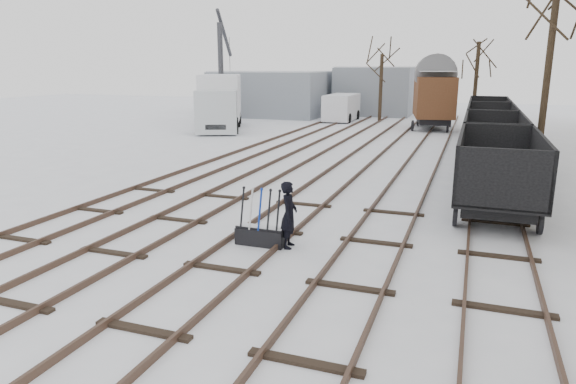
# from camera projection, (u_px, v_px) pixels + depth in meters

# --- Properties ---
(ground) EXTENTS (120.00, 120.00, 0.00)m
(ground) POSITION_uv_depth(u_px,v_px,m) (222.00, 270.00, 11.76)
(ground) COLOR white
(ground) RESTS_ON ground
(tracks) EXTENTS (13.90, 52.00, 0.16)m
(tracks) POSITION_uv_depth(u_px,v_px,m) (354.00, 163.00, 24.23)
(tracks) COLOR black
(tracks) RESTS_ON ground
(shed_left) EXTENTS (10.00, 8.00, 4.10)m
(shed_left) POSITION_uv_depth(u_px,v_px,m) (273.00, 93.00, 48.44)
(shed_left) COLOR gray
(shed_left) RESTS_ON ground
(shed_right) EXTENTS (7.00, 6.00, 4.50)m
(shed_right) POSITION_uv_depth(u_px,v_px,m) (375.00, 91.00, 49.06)
(shed_right) COLOR gray
(shed_right) RESTS_ON ground
(ground_frame) EXTENTS (1.30, 0.43, 1.49)m
(ground_frame) POSITION_uv_depth(u_px,v_px,m) (261.00, 235.00, 13.33)
(ground_frame) COLOR black
(ground_frame) RESTS_ON ground
(worker) EXTENTS (0.50, 0.69, 1.73)m
(worker) POSITION_uv_depth(u_px,v_px,m) (289.00, 215.00, 13.03)
(worker) COLOR black
(worker) RESTS_ON ground
(freight_wagon_a) EXTENTS (2.45, 6.11, 2.50)m
(freight_wagon_a) POSITION_uv_depth(u_px,v_px,m) (497.00, 183.00, 16.19)
(freight_wagon_a) COLOR black
(freight_wagon_a) RESTS_ON ground
(freight_wagon_b) EXTENTS (2.45, 6.11, 2.50)m
(freight_wagon_b) POSITION_uv_depth(u_px,v_px,m) (492.00, 152.00, 22.03)
(freight_wagon_b) COLOR black
(freight_wagon_b) RESTS_ON ground
(freight_wagon_c) EXTENTS (2.45, 6.11, 2.50)m
(freight_wagon_c) POSITION_uv_depth(u_px,v_px,m) (489.00, 134.00, 27.87)
(freight_wagon_c) COLOR black
(freight_wagon_c) RESTS_ON ground
(freight_wagon_d) EXTENTS (2.45, 6.11, 2.50)m
(freight_wagon_d) POSITION_uv_depth(u_px,v_px,m) (488.00, 122.00, 33.72)
(freight_wagon_d) COLOR black
(freight_wagon_d) RESTS_ON ground
(box_van_wagon) EXTENTS (3.77, 5.91, 4.21)m
(box_van_wagon) POSITION_uv_depth(u_px,v_px,m) (434.00, 95.00, 37.55)
(box_van_wagon) COLOR black
(box_van_wagon) RESTS_ON ground
(lorry) EXTENTS (4.96, 9.04, 3.92)m
(lorry) POSITION_uv_depth(u_px,v_px,m) (219.00, 101.00, 37.55)
(lorry) COLOR black
(lorry) RESTS_ON ground
(panel_van) EXTENTS (2.31, 5.05, 2.22)m
(panel_van) POSITION_uv_depth(u_px,v_px,m) (342.00, 107.00, 43.51)
(panel_van) COLOR white
(panel_van) RESTS_ON ground
(crane) EXTENTS (2.22, 5.44, 9.11)m
(crane) POSITION_uv_depth(u_px,v_px,m) (223.00, 92.00, 43.95)
(crane) COLOR #303136
(crane) RESTS_ON ground
(tree_near) EXTENTS (0.30, 0.30, 7.63)m
(tree_near) POSITION_uv_depth(u_px,v_px,m) (546.00, 83.00, 22.29)
(tree_near) COLOR black
(tree_near) RESTS_ON ground
(tree_far_left) EXTENTS (0.30, 0.30, 5.51)m
(tree_far_left) POSITION_uv_depth(u_px,v_px,m) (381.00, 88.00, 42.72)
(tree_far_left) COLOR black
(tree_far_left) RESTS_ON ground
(tree_far_right) EXTENTS (0.30, 0.30, 6.38)m
(tree_far_right) POSITION_uv_depth(u_px,v_px,m) (476.00, 84.00, 40.12)
(tree_far_right) COLOR black
(tree_far_right) RESTS_ON ground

